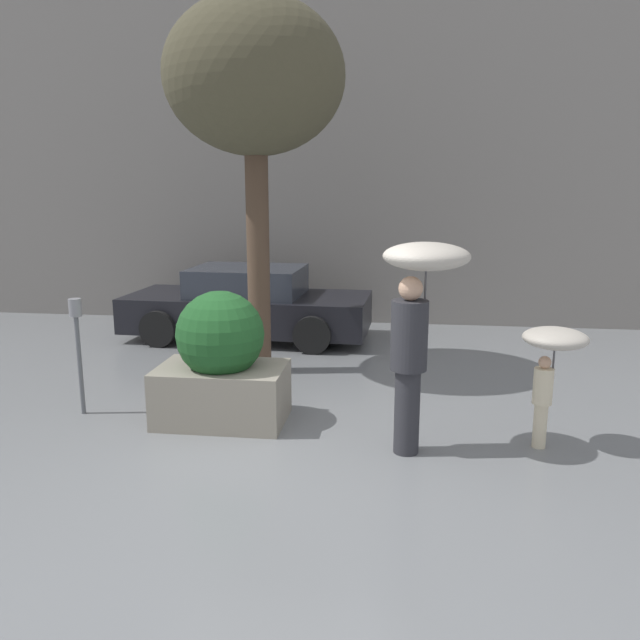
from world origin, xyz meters
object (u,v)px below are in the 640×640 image
object	(u,v)px
person_adult	(418,304)
parking_meter	(77,332)
person_child	(552,352)
parked_car_near	(248,305)
planter_box	(221,363)
street_tree	(255,82)

from	to	relation	value
person_adult	parking_meter	size ratio (longest dim) A/B	1.53
person_child	parking_meter	distance (m)	5.10
parked_car_near	parking_meter	size ratio (longest dim) A/B	3.10
person_adult	parked_car_near	size ratio (longest dim) A/B	0.49
planter_box	person_adult	size ratio (longest dim) A/B	0.71
person_child	street_tree	distance (m)	5.02
parking_meter	person_child	bearing A→B (deg)	-3.33
street_tree	planter_box	bearing A→B (deg)	-89.77
parked_car_near	person_child	bearing A→B (deg)	-133.38
person_child	street_tree	world-z (taller)	street_tree
person_adult	street_tree	distance (m)	4.05
person_adult	parked_car_near	bearing A→B (deg)	91.75
street_tree	parking_meter	distance (m)	3.88
street_tree	person_child	bearing A→B (deg)	-32.82
person_child	street_tree	bearing A→B (deg)	135.90
person_adult	parked_car_near	xyz separation A→B (m)	(-2.76, 4.43, -0.92)
planter_box	street_tree	distance (m)	3.76
person_adult	parking_meter	world-z (taller)	person_adult
street_tree	parking_meter	world-z (taller)	street_tree
planter_box	parked_car_near	distance (m)	3.95
parked_car_near	street_tree	distance (m)	3.91
person_adult	street_tree	size ratio (longest dim) A/B	0.42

